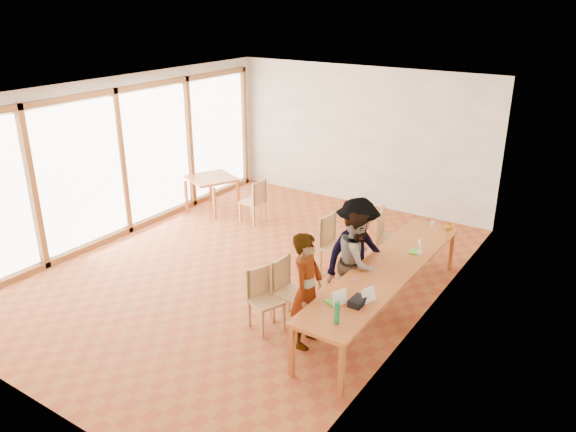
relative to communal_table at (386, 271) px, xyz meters
The scene contains 25 objects.
ground 2.60m from the communal_table, behind, with size 8.00×8.00×0.00m, color #A05626.
wall_back 4.82m from the communal_table, 121.74° to the left, with size 6.00×0.10×3.00m, color white.
wall_front 4.75m from the communal_table, 122.28° to the right, with size 6.00×0.10×3.00m, color white.
wall_right 0.94m from the communal_table, ahead, with size 0.10×8.00×3.00m, color white.
window_wall 5.52m from the communal_table, behind, with size 0.10×8.00×3.00m, color white.
ceiling 3.41m from the communal_table, behind, with size 6.00×8.00×0.04m, color white.
communal_table is the anchor object (origin of this frame).
side_table 5.22m from the communal_table, 159.02° to the left, with size 0.90×0.90×0.75m.
chair_near 1.79m from the communal_table, 136.90° to the right, with size 0.53×0.53×0.47m.
chair_mid 1.44m from the communal_table, 141.69° to the right, with size 0.46×0.46×0.50m.
chair_far 1.49m from the communal_table, 150.32° to the left, with size 0.50×0.50×0.53m.
chair_empty 1.72m from the communal_table, 114.24° to the left, with size 0.54×0.54×0.52m.
chair_spare 4.10m from the communal_table, 153.56° to the left, with size 0.44×0.44×0.48m.
person_near 1.37m from the communal_table, 114.11° to the right, with size 0.58×0.38×1.59m, color gray.
person_mid 0.43m from the communal_table, 164.90° to the right, with size 0.76×0.59×1.56m, color gray.
person_far 0.51m from the communal_table, behind, with size 1.09×0.63×1.69m, color gray.
laptop_near 1.26m from the communal_table, 95.00° to the right, with size 0.27×0.28×0.20m.
laptop_mid 1.01m from the communal_table, 80.91° to the right, with size 0.25×0.27×0.19m.
laptop_far 0.76m from the communal_table, 77.50° to the left, with size 0.25×0.26×0.18m.
yellow_mug 1.88m from the communal_table, 81.77° to the left, with size 0.12×0.12×0.10m, color orange.
green_bottle 1.67m from the communal_table, 86.32° to the right, with size 0.07×0.07×0.28m, color #16703C.
clear_glass 1.84m from the communal_table, 89.99° to the left, with size 0.07×0.07×0.09m, color silver.
condiment_cup 0.70m from the communal_table, 70.78° to the left, with size 0.08×0.08×0.06m, color white.
pink_phone 0.64m from the communal_table, 109.83° to the right, with size 0.05×0.10×0.01m, color #BF3C77.
black_pouch 1.15m from the communal_table, 84.06° to the right, with size 0.16×0.26×0.09m, color black.
Camera 1 is at (5.27, -6.75, 4.35)m, focal length 35.00 mm.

